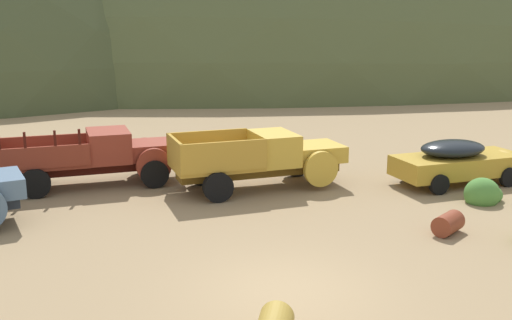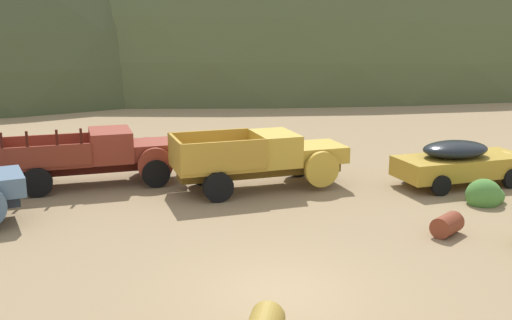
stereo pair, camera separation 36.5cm
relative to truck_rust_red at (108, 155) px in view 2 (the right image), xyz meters
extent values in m
plane|color=#937A56|center=(4.08, -9.49, -1.00)|extent=(300.00, 300.00, 0.00)
ellipsoid|color=#4C5633|center=(18.43, 51.93, -1.00)|extent=(113.89, 71.03, 41.36)
cube|color=#B7B2A8|center=(-2.20, -3.48, 0.09)|extent=(0.44, 1.18, 0.44)
cube|color=#42140D|center=(-0.44, -0.06, -0.34)|extent=(6.01, 1.73, 0.36)
cube|color=maroon|center=(1.72, 0.24, 0.11)|extent=(2.08, 1.90, 0.55)
cube|color=#B7B2A8|center=(2.59, 0.36, 0.09)|extent=(0.23, 1.14, 0.44)
cylinder|color=maroon|center=(1.61, -0.77, -0.24)|extent=(1.21, 0.34, 1.20)
cylinder|color=maroon|center=(1.34, 1.18, -0.24)|extent=(1.21, 0.34, 1.20)
cube|color=maroon|center=(0.11, 0.02, 0.36)|extent=(1.62, 2.08, 1.05)
cube|color=black|center=(0.73, 0.10, 0.57)|extent=(0.27, 1.61, 0.59)
cube|color=maroon|center=(-2.06, -0.28, -0.10)|extent=(3.24, 2.38, 0.12)
cube|color=maroon|center=(-1.92, -1.27, 0.31)|extent=(2.99, 0.51, 0.70)
cube|color=maroon|center=(-2.19, 0.71, 0.31)|extent=(2.99, 0.51, 0.70)
cube|color=#42140D|center=(-3.11, -1.43, 0.91)|extent=(0.09, 0.09, 0.50)
cube|color=#42140D|center=(-2.37, -1.33, 0.91)|extent=(0.09, 0.09, 0.50)
cube|color=#42140D|center=(-1.47, -1.21, 0.91)|extent=(0.09, 0.09, 0.50)
cube|color=#42140D|center=(-0.73, -1.10, 0.91)|extent=(0.09, 0.09, 0.50)
cylinder|color=black|center=(1.62, -0.82, -0.52)|extent=(0.99, 0.41, 0.96)
cylinder|color=black|center=(1.33, 1.23, -0.52)|extent=(0.99, 0.41, 0.96)
cylinder|color=black|center=(-2.16, -1.34, -0.52)|extent=(0.99, 0.41, 0.96)
cylinder|color=black|center=(-2.44, 0.71, -0.52)|extent=(0.99, 0.41, 0.96)
cube|color=brown|center=(5.10, -1.58, -0.34)|extent=(5.63, 1.76, 0.36)
cube|color=gold|center=(7.12, -1.28, 0.11)|extent=(1.98, 1.93, 0.55)
cube|color=#B7B2A8|center=(7.93, -1.16, 0.09)|extent=(0.25, 1.16, 0.44)
cylinder|color=gold|center=(7.04, -2.31, -0.24)|extent=(1.21, 0.35, 1.20)
cylinder|color=gold|center=(6.74, -0.33, -0.24)|extent=(1.21, 0.35, 1.20)
cube|color=gold|center=(5.62, -1.51, 0.36)|extent=(1.56, 2.11, 1.05)
cube|color=black|center=(6.19, -1.42, 0.57)|extent=(0.29, 1.64, 0.59)
cube|color=#B5882D|center=(3.60, -1.81, -0.10)|extent=(3.07, 2.42, 0.12)
cube|color=#B5882D|center=(3.74, -2.81, 0.43)|extent=(2.79, 0.51, 0.95)
cube|color=#B5882D|center=(3.45, -0.81, 0.43)|extent=(2.79, 0.51, 0.95)
cube|color=#B5882D|center=(2.27, -2.01, 0.43)|extent=(0.40, 2.02, 0.95)
cylinder|color=black|center=(6.74, -0.27, -0.52)|extent=(0.99, 0.42, 0.96)
cylinder|color=black|center=(3.52, -2.89, -0.52)|extent=(0.99, 0.42, 0.96)
cylinder|color=black|center=(3.21, -0.80, -0.52)|extent=(0.99, 0.42, 0.96)
cube|color=#B28928|center=(11.99, -2.34, -0.32)|extent=(4.78, 2.46, 0.68)
ellipsoid|color=black|center=(11.72, -2.38, 0.28)|extent=(2.58, 1.92, 0.57)
ellipsoid|color=#B28928|center=(14.02, -2.04, -0.25)|extent=(1.20, 1.58, 0.61)
cylinder|color=black|center=(13.53, -3.03, -0.66)|extent=(0.70, 0.30, 0.68)
cylinder|color=black|center=(13.26, -1.24, -0.66)|extent=(0.70, 0.30, 0.68)
cylinder|color=black|center=(10.73, -3.44, -0.66)|extent=(0.70, 0.30, 0.68)
cylinder|color=black|center=(10.46, -1.66, -0.66)|extent=(0.70, 0.30, 0.68)
cylinder|color=brown|center=(9.16, -6.91, -0.72)|extent=(1.06, 1.00, 0.56)
ellipsoid|color=#4C8438|center=(11.60, -4.54, -0.72)|extent=(1.11, 1.00, 1.03)
ellipsoid|color=#4C8438|center=(11.95, -4.34, -0.82)|extent=(0.92, 0.83, 0.65)
ellipsoid|color=#4C8438|center=(11.58, -4.62, -0.83)|extent=(0.72, 0.65, 0.63)
camera|label=1|loc=(1.23, -20.75, 4.56)|focal=41.91mm
camera|label=2|loc=(1.59, -20.82, 4.56)|focal=41.91mm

